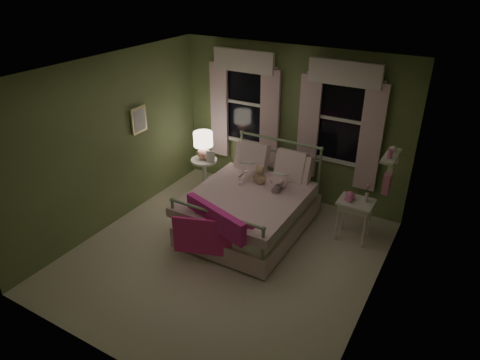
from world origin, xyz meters
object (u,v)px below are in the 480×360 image
Objects in this scene: bed at (251,207)px; child_right at (281,169)px; nightstand_left at (204,171)px; table_lamp at (203,143)px; child_left at (249,158)px; teddy_bear at (260,176)px; nightstand_right at (356,207)px.

bed is 0.74m from child_right.
bed is 3.13× the size of nightstand_left.
nightstand_left is at bearing 0.00° from table_lamp.
child_left reaches higher than teddy_bear.
child_right is 1.65m from nightstand_left.
nightstand_right is (1.45, 0.51, 0.17)m from bed.
teddy_bear is (-0.00, 0.26, 0.41)m from bed.
child_right is at bearing 173.10° from child_left.
teddy_bear is at bearing 90.00° from bed.
teddy_bear reaches higher than nightstand_right.
child_right is (0.56, 0.00, -0.05)m from child_left.
table_lamp is (-0.00, 0.00, 0.54)m from nightstand_left.
bed is 6.56× the size of teddy_bear.
bed is at bearing -90.00° from teddy_bear.
teddy_bear is (0.28, -0.16, -0.18)m from child_left.
table_lamp is (-1.28, 0.34, 0.16)m from teddy_bear.
nightstand_left is (-1.28, 0.34, -0.37)m from teddy_bear.
nightstand_left is 1.02× the size of nightstand_right.
bed is 0.78m from child_left.
child_left is 1.01m from table_lamp.
child_left is at bearing -177.12° from nightstand_right.
bed reaches higher than teddy_bear.
nightstand_right is (2.73, -0.09, -0.40)m from table_lamp.
teddy_bear is at bearing -14.76° from nightstand_left.
child_right is at bearing -6.52° from table_lamp.
child_right is 0.35m from teddy_bear.
child_right reaches higher than table_lamp.
nightstand_left is 0.54m from table_lamp.
child_right is (0.28, 0.42, 0.54)m from bed.
table_lamp is at bearing -14.87° from child_right.
teddy_bear is 0.49× the size of nightstand_right.
nightstand_left is 1.32× the size of table_lamp.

